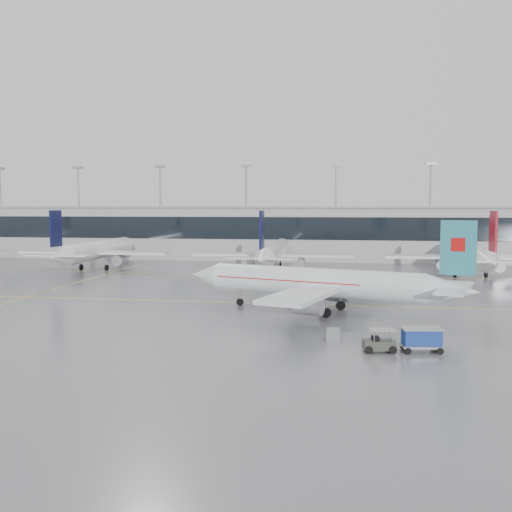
# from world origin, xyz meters

# --- Properties ---
(ground) EXTENTS (320.00, 320.00, 0.00)m
(ground) POSITION_xyz_m (0.00, 0.00, 0.00)
(ground) COLOR slate
(ground) RESTS_ON ground
(taxi_line_main) EXTENTS (120.00, 0.25, 0.01)m
(taxi_line_main) POSITION_xyz_m (0.00, 0.00, 0.01)
(taxi_line_main) COLOR yellow
(taxi_line_main) RESTS_ON ground
(taxi_line_north) EXTENTS (120.00, 0.25, 0.01)m
(taxi_line_north) POSITION_xyz_m (0.00, 30.00, 0.01)
(taxi_line_north) COLOR yellow
(taxi_line_north) RESTS_ON ground
(taxi_line_cross) EXTENTS (0.25, 60.00, 0.01)m
(taxi_line_cross) POSITION_xyz_m (-30.00, 15.00, 0.01)
(taxi_line_cross) COLOR yellow
(taxi_line_cross) RESTS_ON ground
(terminal) EXTENTS (180.00, 15.00, 12.00)m
(terminal) POSITION_xyz_m (0.00, 62.00, 6.00)
(terminal) COLOR #9D9DA0
(terminal) RESTS_ON ground
(terminal_glass) EXTENTS (180.00, 0.20, 5.00)m
(terminal_glass) POSITION_xyz_m (0.00, 54.45, 7.50)
(terminal_glass) COLOR black
(terminal_glass) RESTS_ON ground
(terminal_roof) EXTENTS (182.00, 16.00, 0.40)m
(terminal_roof) POSITION_xyz_m (0.00, 62.00, 12.20)
(terminal_roof) COLOR gray
(terminal_roof) RESTS_ON ground
(light_masts) EXTENTS (156.40, 1.00, 22.60)m
(light_masts) POSITION_xyz_m (0.00, 68.00, 13.34)
(light_masts) COLOR gray
(light_masts) RESTS_ON ground
(air_canada_jet) EXTENTS (34.46, 27.85, 10.93)m
(air_canada_jet) POSITION_xyz_m (10.66, -5.48, 3.45)
(air_canada_jet) COLOR silver
(air_canada_jet) RESTS_ON ground
(parked_jet_b) EXTENTS (29.64, 36.96, 11.72)m
(parked_jet_b) POSITION_xyz_m (-35.00, 33.69, 3.71)
(parked_jet_b) COLOR white
(parked_jet_b) RESTS_ON ground
(parked_jet_c) EXTENTS (29.64, 36.96, 11.72)m
(parked_jet_c) POSITION_xyz_m (-0.00, 33.69, 3.71)
(parked_jet_c) COLOR white
(parked_jet_c) RESTS_ON ground
(parked_jet_d) EXTENTS (29.64, 36.96, 11.72)m
(parked_jet_d) POSITION_xyz_m (35.00, 33.69, 3.71)
(parked_jet_d) COLOR white
(parked_jet_d) RESTS_ON ground
(baggage_tug) EXTENTS (4.12, 2.05, 1.96)m
(baggage_tug) POSITION_xyz_m (15.93, -22.70, 0.69)
(baggage_tug) COLOR #373C32
(baggage_tug) RESTS_ON ground
(baggage_cart) EXTENTS (3.59, 2.34, 2.08)m
(baggage_cart) POSITION_xyz_m (19.49, -22.17, 1.21)
(baggage_cart) COLOR gray
(baggage_cart) RESTS_ON ground
(gse_unit) EXTENTS (1.25, 1.16, 1.23)m
(gse_unit) POSITION_xyz_m (11.98, -19.67, 0.62)
(gse_unit) COLOR slate
(gse_unit) RESTS_ON ground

